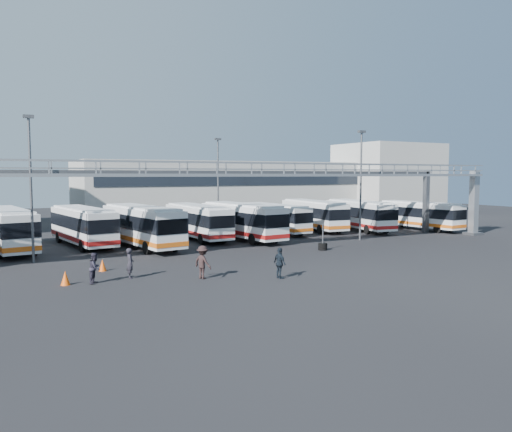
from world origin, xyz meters
name	(u,v)px	position (x,y,z in m)	size (l,w,h in m)	color
ground	(289,262)	(0.00, 0.00, 0.00)	(140.00, 140.00, 0.00)	black
gantry	(251,183)	(0.00, 5.87, 5.51)	(51.40, 5.15, 7.10)	#979A9F
warehouse	(225,189)	(12.00, 38.00, 4.00)	(42.00, 14.00, 8.00)	#9E9E99
building_right	(388,179)	(38.00, 32.00, 5.50)	(14.00, 12.00, 11.00)	#B2B2AD
light_pole_left	(31,181)	(-16.00, 8.00, 5.73)	(0.70, 0.35, 10.21)	#4C4F54
light_pole_mid	(361,179)	(12.00, 7.00, 5.73)	(0.70, 0.35, 10.21)	#4C4F54
light_pole_back	(218,178)	(4.00, 22.00, 5.73)	(0.70, 0.35, 10.21)	#4C4F54
bus_1	(8,228)	(-17.45, 14.46, 1.90)	(4.20, 11.59, 3.44)	silver
bus_2	(83,225)	(-11.65, 15.01, 1.84)	(4.13, 11.21, 3.33)	silver
bus_3	(142,225)	(-7.37, 11.74, 1.94)	(4.33, 11.81, 3.51)	silver
bus_4	(198,220)	(-1.28, 14.65, 1.81)	(2.95, 10.88, 3.27)	silver
bus_5	(242,220)	(2.31, 12.38, 1.90)	(3.90, 11.51, 3.43)	silver
bus_6	(274,217)	(7.73, 15.74, 1.69)	(3.21, 10.22, 3.05)	silver
bus_7	(313,214)	(12.84, 16.01, 1.82)	(3.41, 11.01, 3.29)	silver
bus_8	(359,214)	(17.26, 13.61, 1.82)	(3.88, 11.05, 3.29)	silver
bus_9	(419,214)	(23.74, 11.10, 1.72)	(3.29, 10.42, 3.11)	silver
pedestrian_a	(130,263)	(-11.26, -0.36, 0.90)	(0.66, 0.43, 1.80)	black
pedestrian_b	(95,268)	(-13.34, -0.83, 0.88)	(0.85, 0.67, 1.76)	#252230
pedestrian_c	(203,262)	(-7.48, -2.46, 0.98)	(1.27, 0.73, 1.96)	black
pedestrian_d	(280,263)	(-3.43, -4.53, 0.92)	(1.08, 0.45, 1.85)	black
cone_left	(65,278)	(-14.91, -0.54, 0.40)	(0.50, 0.50, 0.80)	#F8560D
cone_right	(103,265)	(-12.30, 2.69, 0.38)	(0.47, 0.47, 0.75)	#F8560D
tire_stack	(323,246)	(5.30, 3.49, 0.36)	(0.74, 0.74, 2.12)	black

